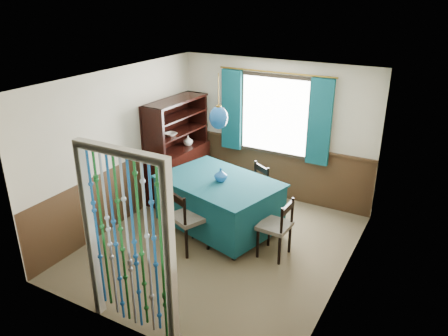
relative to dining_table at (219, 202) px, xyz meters
The scene contains 22 objects.
floor 0.69m from the dining_table, 59.50° to the right, with size 4.00×4.00×0.00m, color brown.
ceiling 2.06m from the dining_table, 59.50° to the right, with size 4.00×4.00×0.00m, color silver.
wall_back 1.77m from the dining_table, 81.27° to the left, with size 3.60×3.60×0.00m, color beige.
wall_front 2.54m from the dining_table, 84.23° to the right, with size 3.60×3.60×0.00m, color beige.
wall_left 1.78m from the dining_table, 165.11° to the right, with size 4.00×4.00×0.00m, color beige.
wall_right 2.22m from the dining_table, 11.44° to the right, with size 4.00×4.00×0.00m, color beige.
wainscot_back 1.59m from the dining_table, 81.18° to the left, with size 3.60×3.60×0.00m, color #3E2917.
wainscot_front 2.41m from the dining_table, 84.20° to the right, with size 3.60×3.60×0.00m, color #3E2917.
wainscot_left 1.60m from the dining_table, 164.98° to the right, with size 4.00×4.00×0.00m, color #3E2917.
wainscot_right 2.07m from the dining_table, 11.53° to the right, with size 4.00×4.00×0.00m, color #3E2917.
window 1.88m from the dining_table, 80.99° to the left, with size 1.32×0.12×1.42m, color black.
doorway 2.43m from the dining_table, 84.09° to the right, with size 1.16×0.12×2.18m, color silver, non-canonical shape.
dining_table is the anchor object (origin of this frame).
chair_near 0.71m from the dining_table, 100.26° to the right, with size 0.61×0.60×0.96m.
chair_far 0.77m from the dining_table, 70.80° to the left, with size 0.59×0.59×0.89m.
chair_left 1.06m from the dining_table, 164.51° to the left, with size 0.41×0.43×0.81m.
chair_right 1.10m from the dining_table, 12.43° to the right, with size 0.43×0.45×0.89m.
sideboard 1.51m from the dining_table, 149.62° to the left, with size 0.53×1.40×1.81m.
pendant_lamp 1.37m from the dining_table, 104.04° to the left, with size 0.27×0.27×0.81m.
vase_table 0.47m from the dining_table, 19.69° to the right, with size 0.18×0.18×0.19m, color #144A8A.
bowl_shelf 1.54m from the dining_table, 157.87° to the left, with size 0.23×0.23×0.06m, color beige.
vase_sideboard 1.68m from the dining_table, 140.52° to the left, with size 0.20×0.20×0.21m, color beige.
Camera 1 is at (2.79, -4.89, 3.59)m, focal length 35.00 mm.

